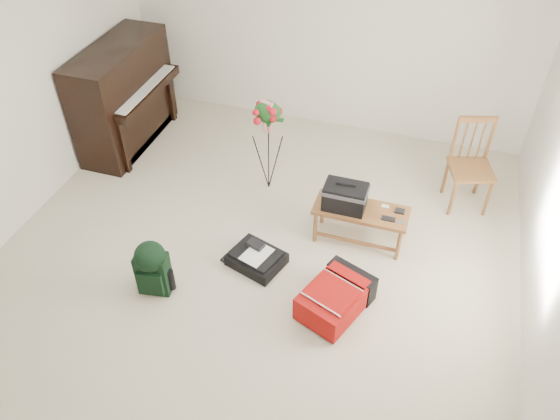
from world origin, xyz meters
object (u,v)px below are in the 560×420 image
(red_suitcase, at_px, (337,294))
(green_backpack, at_px, (152,266))
(bench, at_px, (350,201))
(flower_stand, at_px, (268,146))
(piano, at_px, (125,98))
(black_duffel, at_px, (256,258))
(dining_chair, at_px, (472,166))

(red_suitcase, bearing_deg, green_backpack, -147.19)
(green_backpack, bearing_deg, red_suitcase, 2.42)
(bench, xyz_separation_m, flower_stand, (-1.03, 0.55, 0.06))
(piano, xyz_separation_m, bench, (2.98, -0.93, -0.10))
(piano, bearing_deg, black_duffel, -34.78)
(bench, relative_size, flower_stand, 0.81)
(flower_stand, bearing_deg, green_backpack, -93.37)
(red_suitcase, relative_size, flower_stand, 0.70)
(red_suitcase, relative_size, green_backpack, 1.38)
(dining_chair, distance_m, red_suitcase, 2.12)
(bench, height_order, dining_chair, dining_chair)
(dining_chair, bearing_deg, piano, 164.03)
(black_duffel, relative_size, flower_stand, 0.52)
(black_duffel, bearing_deg, piano, 162.88)
(piano, bearing_deg, red_suitcase, -30.43)
(piano, relative_size, flower_stand, 1.31)
(flower_stand, bearing_deg, dining_chair, 23.84)
(bench, bearing_deg, piano, 162.67)
(piano, height_order, red_suitcase, piano)
(red_suitcase, bearing_deg, piano, 170.95)
(bench, xyz_separation_m, black_duffel, (-0.76, -0.61, -0.43))
(green_backpack, bearing_deg, black_duffel, 28.37)
(piano, bearing_deg, bench, -17.31)
(bench, height_order, green_backpack, bench)
(piano, distance_m, bench, 3.12)
(piano, height_order, flower_stand, piano)
(bench, relative_size, green_backpack, 1.60)
(red_suitcase, distance_m, flower_stand, 1.87)
(dining_chair, height_order, green_backpack, dining_chair)
(bench, distance_m, black_duffel, 1.07)
(dining_chair, bearing_deg, black_duffel, -156.03)
(piano, height_order, green_backpack, piano)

